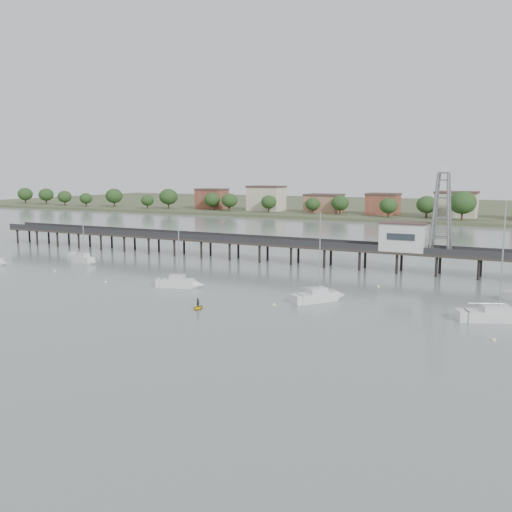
{
  "coord_description": "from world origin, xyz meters",
  "views": [
    {
      "loc": [
        47.29,
        -44.46,
        18.39
      ],
      "look_at": [
        3.82,
        42.0,
        4.0
      ],
      "focal_mm": 40.0,
      "sensor_mm": 36.0,
      "label": 1
    }
  ],
  "objects": [
    {
      "name": "dinghy_occupant",
      "position": [
        6.55,
        19.09,
        0.0
      ],
      "size": [
        0.63,
        1.33,
        0.31
      ],
      "primitive_type": "imported",
      "rotation": [
        0.0,
        0.0,
        3.27
      ],
      "color": "black",
      "rests_on": "ground"
    },
    {
      "name": "sailboat_f",
      "position": [
        -3.28,
        30.29,
        0.65
      ],
      "size": [
        7.33,
        4.37,
        11.78
      ],
      "rotation": [
        0.0,
        0.0,
        0.35
      ],
      "color": "silver",
      "rests_on": "ground"
    },
    {
      "name": "far_shore",
      "position": [
        0.36,
        239.58,
        0.95
      ],
      "size": [
        500.0,
        170.0,
        10.4
      ],
      "color": "#475133",
      "rests_on": "ground"
    },
    {
      "name": "pier",
      "position": [
        0.0,
        60.0,
        3.79
      ],
      "size": [
        150.0,
        5.0,
        5.5
      ],
      "color": "#2D2823",
      "rests_on": "ground"
    },
    {
      "name": "sailboat_b",
      "position": [
        -34.54,
        41.82,
        0.65
      ],
      "size": [
        6.77,
        2.91,
        10.99
      ],
      "rotation": [
        0.0,
        0.0,
        -0.16
      ],
      "color": "silver",
      "rests_on": "ground"
    },
    {
      "name": "yellow_dinghy",
      "position": [
        6.55,
        19.09,
        0.0
      ],
      "size": [
        1.8,
        1.04,
        2.42
      ],
      "primitive_type": "imported",
      "rotation": [
        0.0,
        0.0,
        0.33
      ],
      "color": "yellow",
      "rests_on": "ground"
    },
    {
      "name": "ground_plane",
      "position": [
        0.0,
        0.0,
        0.0
      ],
      "size": [
        500.0,
        500.0,
        0.0
      ],
      "primitive_type": "plane",
      "color": "slate",
      "rests_on": "ground"
    },
    {
      "name": "mooring_buoys",
      "position": [
        6.48,
        30.29,
        0.08
      ],
      "size": [
        77.21,
        24.0,
        0.39
      ],
      "color": "#F7F3C0",
      "rests_on": "ground"
    },
    {
      "name": "lattice_tower",
      "position": [
        31.5,
        60.0,
        11.1
      ],
      "size": [
        3.2,
        3.2,
        15.5
      ],
      "color": "slate",
      "rests_on": "ground"
    },
    {
      "name": "sailboat_d",
      "position": [
        44.42,
        31.11,
        0.63
      ],
      "size": [
        9.92,
        6.5,
        15.75
      ],
      "rotation": [
        0.0,
        0.0,
        0.42
      ],
      "color": "silver",
      "rests_on": "ground"
    },
    {
      "name": "pier_building",
      "position": [
        25.0,
        60.0,
        6.67
      ],
      "size": [
        8.4,
        5.4,
        5.3
      ],
      "color": "silver",
      "rests_on": "ground"
    },
    {
      "name": "sailboat_c",
      "position": [
        20.05,
        31.48,
        0.64
      ],
      "size": [
        6.55,
        7.95,
        13.34
      ],
      "rotation": [
        0.0,
        0.0,
        0.96
      ],
      "color": "silver",
      "rests_on": "ground"
    },
    {
      "name": "white_tender",
      "position": [
        -42.5,
        46.5,
        0.41
      ],
      "size": [
        3.62,
        2.06,
        1.33
      ],
      "rotation": [
        0.0,
        0.0,
        -0.2
      ],
      "color": "silver",
      "rests_on": "ground"
    }
  ]
}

